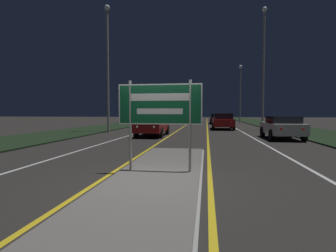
{
  "coord_description": "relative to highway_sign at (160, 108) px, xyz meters",
  "views": [
    {
      "loc": [
        1.22,
        -6.09,
        1.67
      ],
      "look_at": [
        0.0,
        2.22,
        1.22
      ],
      "focal_mm": 28.0,
      "sensor_mm": 36.0,
      "label": 1
    }
  ],
  "objects": [
    {
      "name": "centre_line_yellow_left",
      "position": [
        -1.32,
        24.29,
        -1.78
      ],
      "size": [
        0.12,
        70.0,
        0.01
      ],
      "color": "gold",
      "rests_on": "ground_plane"
    },
    {
      "name": "ground_plane",
      "position": [
        0.0,
        -0.71,
        -1.78
      ],
      "size": [
        160.0,
        160.0,
        0.0
      ],
      "primitive_type": "plane",
      "color": "#282623"
    },
    {
      "name": "centre_line_yellow_right",
      "position": [
        1.32,
        24.29,
        -1.78
      ],
      "size": [
        0.12,
        70.0,
        0.01
      ],
      "color": "gold",
      "rests_on": "ground_plane"
    },
    {
      "name": "edge_line_white_right",
      "position": [
        7.2,
        24.29,
        -1.78
      ],
      "size": [
        0.1,
        70.0,
        0.01
      ],
      "color": "silver",
      "rests_on": "ground_plane"
    },
    {
      "name": "car_approaching_0",
      "position": [
        -2.46,
        11.03,
        -1.02
      ],
      "size": [
        1.85,
        4.51,
        1.39
      ],
      "color": "maroon",
      "rests_on": "ground_plane"
    },
    {
      "name": "lane_line_white_right",
      "position": [
        4.2,
        24.29,
        -1.78
      ],
      "size": [
        0.12,
        70.0,
        0.01
      ],
      "color": "silver",
      "rests_on": "ground_plane"
    },
    {
      "name": "lane_line_white_left",
      "position": [
        -4.2,
        24.29,
        -1.78
      ],
      "size": [
        0.12,
        70.0,
        0.01
      ],
      "color": "silver",
      "rests_on": "ground_plane"
    },
    {
      "name": "streetlight_left_near",
      "position": [
        -6.65,
        13.49,
        4.2
      ],
      "size": [
        0.44,
        0.44,
        10.16
      ],
      "color": "#9E9E99",
      "rests_on": "ground_plane"
    },
    {
      "name": "car_receding_2",
      "position": [
        2.68,
        30.79,
        -1.03
      ],
      "size": [
        1.97,
        4.5,
        1.43
      ],
      "color": "black",
      "rests_on": "ground_plane"
    },
    {
      "name": "verge_right",
      "position": [
        9.5,
        19.29,
        -1.74
      ],
      "size": [
        5.0,
        100.0,
        0.08
      ],
      "color": "black",
      "rests_on": "ground_plane"
    },
    {
      "name": "car_receding_1",
      "position": [
        2.78,
        18.81,
        -0.98
      ],
      "size": [
        2.04,
        4.57,
        1.54
      ],
      "color": "maroon",
      "rests_on": "ground_plane"
    },
    {
      "name": "verge_left",
      "position": [
        -9.5,
        19.29,
        -1.74
      ],
      "size": [
        5.0,
        100.0,
        0.08
      ],
      "color": "black",
      "rests_on": "ground_plane"
    },
    {
      "name": "highway_sign",
      "position": [
        0.0,
        0.0,
        0.0
      ],
      "size": [
        2.23,
        0.07,
        2.4
      ],
      "color": "#9E9E99",
      "rests_on": "median_island"
    },
    {
      "name": "streetlight_right_near",
      "position": [
        6.28,
        18.03,
        4.65
      ],
      "size": [
        0.44,
        0.44,
        11.04
      ],
      "color": "#9E9E99",
      "rests_on": "ground_plane"
    },
    {
      "name": "car_approaching_2",
      "position": [
        -6.04,
        33.35,
        -1.03
      ],
      "size": [
        1.93,
        4.1,
        1.43
      ],
      "color": "maroon",
      "rests_on": "ground_plane"
    },
    {
      "name": "car_receding_0",
      "position": [
        5.84,
        10.16,
        -1.03
      ],
      "size": [
        1.98,
        4.07,
        1.41
      ],
      "color": "silver",
      "rests_on": "ground_plane"
    },
    {
      "name": "streetlight_right_far",
      "position": [
        6.39,
        35.21,
        3.91
      ],
      "size": [
        0.51,
        0.51,
        8.9
      ],
      "color": "#9E9E99",
      "rests_on": "ground_plane"
    },
    {
      "name": "edge_line_white_left",
      "position": [
        -7.2,
        24.29,
        -1.78
      ],
      "size": [
        0.1,
        70.0,
        0.01
      ],
      "color": "silver",
      "rests_on": "ground_plane"
    },
    {
      "name": "median_island",
      "position": [
        0.0,
        0.0,
        -1.74
      ],
      "size": [
        2.26,
        8.84,
        0.1
      ],
      "color": "#999993",
      "rests_on": "ground_plane"
    },
    {
      "name": "car_approaching_1",
      "position": [
        -5.84,
        24.08,
        -1.03
      ],
      "size": [
        1.97,
        4.08,
        1.42
      ],
      "color": "maroon",
      "rests_on": "ground_plane"
    }
  ]
}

